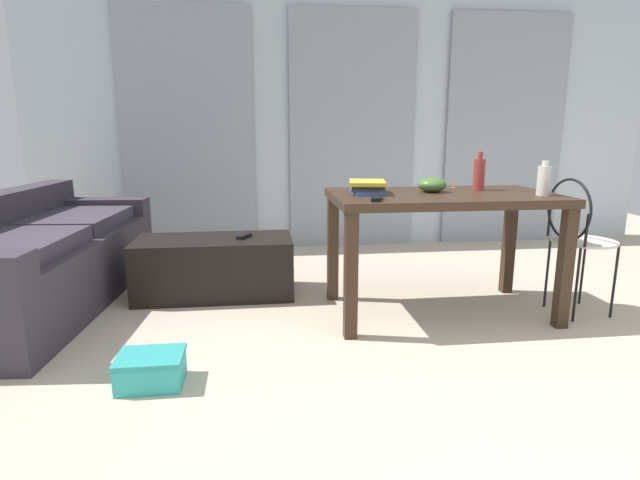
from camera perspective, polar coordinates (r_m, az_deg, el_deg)
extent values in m
plane|color=beige|center=(3.22, 10.23, -8.62)|extent=(8.33, 8.33, 0.00)
cube|color=silver|center=(5.09, 3.52, 14.52)|extent=(6.06, 0.10, 2.67)
cube|color=#99A3AD|center=(4.95, -14.62, 11.69)|extent=(1.21, 0.03, 2.23)
cube|color=#99A3AD|center=(5.00, 3.67, 12.06)|extent=(1.21, 0.03, 2.23)
cube|color=#99A3AD|center=(5.50, 20.06, 11.38)|extent=(1.21, 0.03, 2.23)
cube|color=#38333D|center=(3.79, -28.53, -3.25)|extent=(0.99, 2.14, 0.44)
cube|color=#38333D|center=(4.58, -23.84, 3.40)|extent=(0.83, 0.27, 0.14)
cube|color=#3E3944|center=(4.09, -25.76, 1.96)|extent=(0.64, 0.84, 0.10)
cube|color=#3E3944|center=(3.34, -31.33, -0.70)|extent=(0.64, 0.84, 0.10)
cube|color=black|center=(3.61, -11.73, -2.96)|extent=(1.07, 0.50, 0.41)
cube|color=#382619|center=(3.18, 13.64, 4.68)|extent=(1.35, 0.77, 0.05)
cube|color=#382619|center=(2.78, 3.47, -4.10)|extent=(0.07, 0.07, 0.71)
cube|color=#382619|center=(3.25, 25.80, -2.92)|extent=(0.07, 0.07, 0.71)
cube|color=#382619|center=(3.42, 1.44, -0.95)|extent=(0.07, 0.07, 0.71)
cube|color=#382619|center=(3.80, 20.45, -0.36)|extent=(0.07, 0.07, 0.71)
cylinder|color=silver|center=(3.54, 27.52, -0.13)|extent=(0.38, 0.38, 0.02)
cylinder|color=black|center=(3.58, 30.16, -4.14)|extent=(0.02, 0.02, 0.45)
cylinder|color=black|center=(3.77, 27.40, -3.08)|extent=(0.02, 0.02, 0.45)
cylinder|color=black|center=(3.41, 26.86, -4.57)|extent=(0.02, 0.02, 0.45)
cylinder|color=black|center=(3.61, 24.15, -3.43)|extent=(0.02, 0.02, 0.45)
torus|color=black|center=(3.42, 26.14, 3.09)|extent=(0.06, 0.38, 0.38)
cylinder|color=black|center=(3.31, 27.76, 0.94)|extent=(0.02, 0.02, 0.20)
cylinder|color=black|center=(3.56, 24.35, 1.97)|extent=(0.02, 0.02, 0.20)
cylinder|color=#99332D|center=(3.40, 17.42, 7.02)|extent=(0.07, 0.07, 0.20)
cylinder|color=#99332D|center=(3.39, 17.55, 9.06)|extent=(0.03, 0.03, 0.05)
cylinder|color=beige|center=(3.26, 23.83, 6.10)|extent=(0.07, 0.07, 0.17)
cylinder|color=beige|center=(3.25, 23.99, 7.87)|extent=(0.04, 0.04, 0.03)
ellipsoid|color=#477033|center=(3.22, 12.47, 6.09)|extent=(0.18, 0.18, 0.09)
cube|color=#33519E|center=(3.07, 5.23, 5.38)|extent=(0.17, 0.25, 0.02)
cube|color=#4C4C51|center=(3.09, 5.47, 5.75)|extent=(0.25, 0.28, 0.01)
cube|color=#4C4C51|center=(3.09, 5.46, 6.06)|extent=(0.20, 0.24, 0.02)
cube|color=gold|center=(3.08, 5.33, 6.44)|extent=(0.26, 0.31, 0.02)
cube|color=black|center=(2.81, 6.38, 4.69)|extent=(0.10, 0.18, 0.02)
cube|color=#9EA0A5|center=(3.46, 13.74, 5.72)|extent=(0.08, 0.03, 0.00)
torus|color=orange|center=(3.47, 14.73, 5.70)|extent=(0.03, 0.03, 0.00)
cube|color=#9EA0A5|center=(3.47, 13.73, 5.75)|extent=(0.08, 0.05, 0.00)
torus|color=orange|center=(3.47, 14.74, 5.69)|extent=(0.03, 0.03, 0.00)
cube|color=black|center=(3.55, -8.53, 0.41)|extent=(0.11, 0.15, 0.02)
cube|color=#33B2AD|center=(2.51, -18.43, -13.88)|extent=(0.29, 0.23, 0.12)
cube|color=teal|center=(2.48, -18.55, -12.38)|extent=(0.29, 0.24, 0.02)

